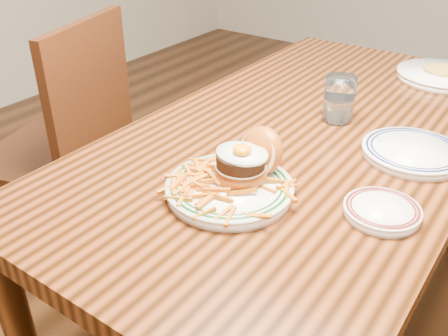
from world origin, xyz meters
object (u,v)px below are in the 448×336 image
Objects in this scene: side_plate at (382,210)px; table at (309,157)px; main_plate at (235,178)px; chair_left at (67,145)px.

table is at bearing 138.67° from side_plate.
table is 0.40m from main_plate.
side_plate is (0.30, -0.28, 0.10)m from table.
main_plate is (0.01, -0.38, 0.12)m from table.
main_plate is at bearing -159.13° from side_plate.
table is 5.54× the size of main_plate.
chair_left is 0.92m from main_plate.
main_plate is at bearing -30.29° from chair_left.
table is 10.38× the size of side_plate.
main_plate is 0.31m from side_plate.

